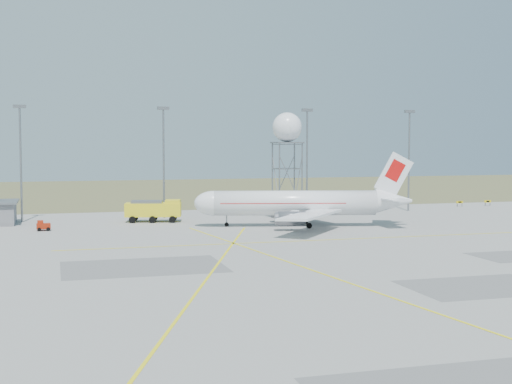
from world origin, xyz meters
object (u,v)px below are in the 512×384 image
object	(u,v)px
radar_tower	(287,159)
fire_truck	(155,211)
baggage_tug	(43,227)
airliner_main	(299,204)

from	to	relation	value
radar_tower	fire_truck	size ratio (longest dim) A/B	1.90
radar_tower	fire_truck	world-z (taller)	radar_tower
fire_truck	baggage_tug	bearing A→B (deg)	-144.76
airliner_main	fire_truck	bearing A→B (deg)	-17.14
baggage_tug	radar_tower	bearing A→B (deg)	4.63
fire_truck	baggage_tug	size ratio (longest dim) A/B	4.63
radar_tower	baggage_tug	world-z (taller)	radar_tower
airliner_main	baggage_tug	size ratio (longest dim) A/B	16.49
radar_tower	airliner_main	bearing A→B (deg)	-98.93
radar_tower	fire_truck	distance (m)	25.62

